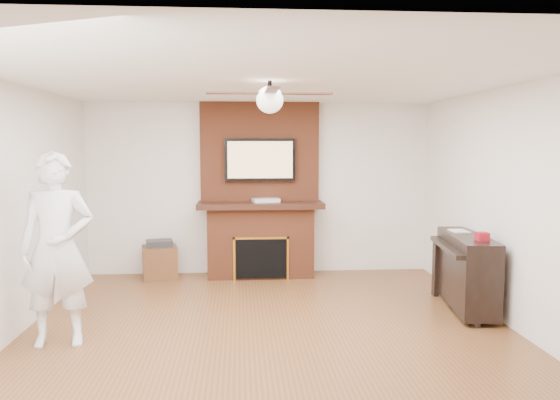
{
  "coord_description": "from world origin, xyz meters",
  "views": [
    {
      "loc": [
        -0.29,
        -5.26,
        1.9
      ],
      "look_at": [
        0.16,
        0.9,
        1.27
      ],
      "focal_mm": 35.0,
      "sensor_mm": 36.0,
      "label": 1
    }
  ],
  "objects": [
    {
      "name": "side_table",
      "position": [
        -1.44,
        2.48,
        0.25
      ],
      "size": [
        0.56,
        0.56,
        0.54
      ],
      "rotation": [
        0.0,
        0.0,
        0.2
      ],
      "color": "#583219",
      "rests_on": "ground"
    },
    {
      "name": "candle_cream",
      "position": [
        0.06,
        2.38,
        0.05
      ],
      "size": [
        0.08,
        0.08,
        0.09
      ],
      "primitive_type": "cylinder",
      "color": "beige",
      "rests_on": "ground"
    },
    {
      "name": "ceiling_fan",
      "position": [
        -0.0,
        0.0,
        2.33
      ],
      "size": [
        1.21,
        1.21,
        0.31
      ],
      "color": "black",
      "rests_on": "room_shell"
    },
    {
      "name": "candle_green",
      "position": [
        -0.08,
        2.37,
        0.05
      ],
      "size": [
        0.06,
        0.06,
        0.1
      ],
      "primitive_type": "cylinder",
      "color": "#518D38",
      "rests_on": "ground"
    },
    {
      "name": "piano",
      "position": [
        2.29,
        0.69,
        0.47
      ],
      "size": [
        0.66,
        1.37,
        0.96
      ],
      "rotation": [
        0.0,
        0.0,
        -0.13
      ],
      "color": "black",
      "rests_on": "ground"
    },
    {
      "name": "candle_orange",
      "position": [
        -0.19,
        2.3,
        0.06
      ],
      "size": [
        0.07,
        0.07,
        0.12
      ],
      "primitive_type": "cylinder",
      "color": "orange",
      "rests_on": "ground"
    },
    {
      "name": "cable_box",
      "position": [
        0.08,
        2.45,
        1.11
      ],
      "size": [
        0.41,
        0.28,
        0.05
      ],
      "primitive_type": "cube",
      "rotation": [
        0.0,
        0.0,
        0.19
      ],
      "color": "silver",
      "rests_on": "fireplace"
    },
    {
      "name": "person",
      "position": [
        -2.01,
        -0.07,
        0.92
      ],
      "size": [
        0.72,
        0.53,
        1.84
      ],
      "primitive_type": "imported",
      "rotation": [
        0.0,
        0.0,
        0.13
      ],
      "color": "silver",
      "rests_on": "ground"
    },
    {
      "name": "fireplace",
      "position": [
        0.0,
        2.55,
        1.0
      ],
      "size": [
        1.78,
        0.64,
        2.5
      ],
      "color": "brown",
      "rests_on": "ground"
    },
    {
      "name": "tv",
      "position": [
        0.0,
        2.5,
        1.68
      ],
      "size": [
        1.0,
        0.08,
        0.6
      ],
      "color": "black",
      "rests_on": "fireplace"
    },
    {
      "name": "room_shell",
      "position": [
        0.0,
        0.0,
        1.25
      ],
      "size": [
        5.36,
        5.86,
        2.86
      ],
      "color": "brown",
      "rests_on": "ground"
    }
  ]
}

